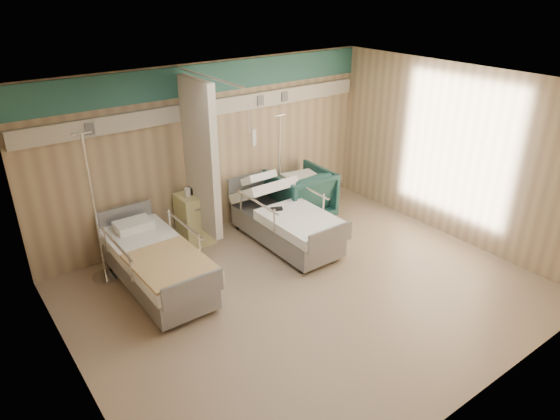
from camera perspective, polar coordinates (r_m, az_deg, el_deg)
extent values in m
cube|color=gray|center=(7.01, 3.15, -9.35)|extent=(6.00, 5.00, 0.00)
cube|color=tan|center=(8.26, -7.76, 6.84)|extent=(6.00, 0.04, 2.80)
cube|color=tan|center=(4.92, 22.56, -8.58)|extent=(6.00, 0.04, 2.80)
cube|color=tan|center=(5.16, -23.38, -7.11)|extent=(0.04, 5.00, 2.80)
cube|color=tan|center=(8.45, 19.40, 6.04)|extent=(0.04, 5.00, 2.80)
cube|color=white|center=(5.89, 3.81, 13.65)|extent=(6.00, 5.00, 0.04)
cube|color=#2B645E|center=(7.96, -8.18, 14.68)|extent=(6.00, 0.04, 0.45)
cube|color=beige|center=(8.03, -7.87, 11.50)|extent=(5.88, 0.08, 0.25)
cylinder|color=silver|center=(6.93, -8.36, 14.87)|extent=(0.03, 1.80, 0.03)
cube|color=beige|center=(7.55, -9.06, 5.84)|extent=(0.12, 0.90, 2.35)
cube|color=#D0CD82|center=(8.15, -9.69, -0.98)|extent=(0.50, 0.48, 0.85)
imported|color=#1C4642|center=(8.84, 2.28, 1.80)|extent=(1.02, 1.04, 0.92)
cube|color=silver|center=(8.69, 2.49, 4.86)|extent=(0.66, 0.61, 0.07)
cylinder|color=silver|center=(9.05, -0.03, -0.72)|extent=(0.34, 0.34, 0.03)
cylinder|color=silver|center=(8.68, -0.03, 4.77)|extent=(0.03, 0.03, 1.88)
cylinder|color=silver|center=(8.40, -0.03, 10.78)|extent=(0.23, 0.03, 0.03)
cylinder|color=silver|center=(7.73, -19.23, -7.19)|extent=(0.39, 0.39, 0.03)
cylinder|color=silver|center=(7.24, -20.42, -0.03)|extent=(0.03, 0.03, 2.16)
cylinder|color=silver|center=(6.88, -21.78, 8.14)|extent=(0.26, 0.03, 0.03)
cube|color=black|center=(7.83, -0.40, 0.12)|extent=(0.21, 0.15, 0.04)
cube|color=#D7B46E|center=(6.57, -12.48, -5.90)|extent=(0.91, 1.13, 0.04)
cube|color=black|center=(8.01, -9.60, 2.31)|extent=(0.22, 0.17, 0.11)
cylinder|color=white|center=(7.90, -10.52, 2.00)|extent=(0.12, 0.12, 0.14)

